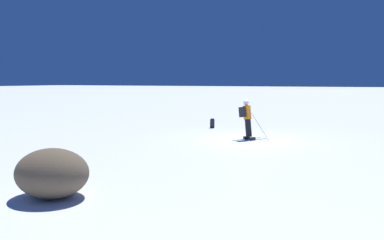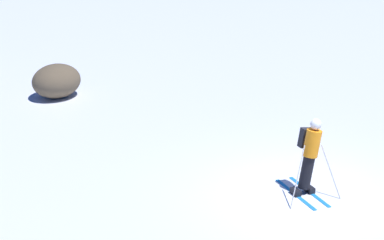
% 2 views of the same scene
% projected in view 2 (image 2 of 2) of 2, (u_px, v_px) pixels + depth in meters
% --- Properties ---
extents(ground_plane, '(300.00, 300.00, 0.00)m').
position_uv_depth(ground_plane, '(302.00, 193.00, 14.35)').
color(ground_plane, white).
extents(skier, '(1.47, 1.62, 1.76)m').
position_uv_depth(skier, '(310.00, 152.00, 14.11)').
color(skier, '#1E7AC6').
rests_on(skier, ground).
extents(exposed_boulder_0, '(1.68, 1.43, 1.09)m').
position_uv_depth(exposed_boulder_0, '(57.00, 81.00, 20.79)').
color(exposed_boulder_0, brown).
rests_on(exposed_boulder_0, ground).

